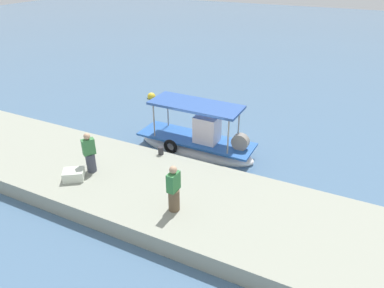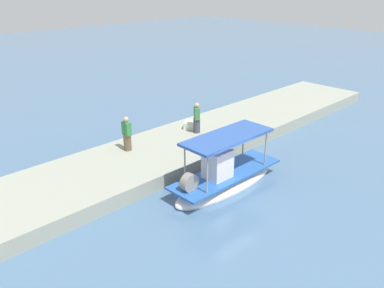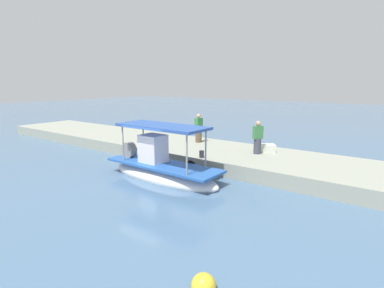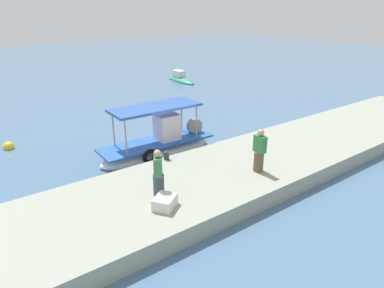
{
  "view_description": "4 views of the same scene",
  "coord_description": "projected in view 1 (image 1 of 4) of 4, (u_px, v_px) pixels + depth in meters",
  "views": [
    {
      "loc": [
        6.04,
        -14.02,
        8.64
      ],
      "look_at": [
        -0.0,
        -1.69,
        1.21
      ],
      "focal_mm": 32.65,
      "sensor_mm": 36.0,
      "label": 1
    },
    {
      "loc": [
        11.99,
        10.33,
        9.01
      ],
      "look_at": [
        -1.04,
        -3.04,
        1.13
      ],
      "focal_mm": 37.59,
      "sensor_mm": 36.0,
      "label": 2
    },
    {
      "loc": [
        -9.66,
        9.87,
        4.44
      ],
      "look_at": [
        -0.09,
        -3.1,
        1.13
      ],
      "focal_mm": 28.42,
      "sensor_mm": 36.0,
      "label": 3
    },
    {
      "loc": [
        -8.48,
        -14.07,
        6.94
      ],
      "look_at": [
        -0.14,
        -2.72,
        1.28
      ],
      "focal_mm": 32.03,
      "sensor_mm": 36.0,
      "label": 4
    }
  ],
  "objects": [
    {
      "name": "fisherman_by_crate",
      "position": [
        174.0,
        191.0,
        12.0
      ],
      "size": [
        0.42,
        0.52,
        1.8
      ],
      "color": "brown",
      "rests_on": "dock_quay"
    },
    {
      "name": "cargo_crate",
      "position": [
        74.0,
        175.0,
        13.98
      ],
      "size": [
        1.02,
        0.98,
        0.4
      ],
      "primitive_type": "cube",
      "rotation": [
        0.0,
        0.0,
        0.6
      ],
      "color": "silver",
      "rests_on": "dock_quay"
    },
    {
      "name": "mooring_bollard",
      "position": [
        161.0,
        151.0,
        15.74
      ],
      "size": [
        0.24,
        0.24,
        0.36
      ],
      "primitive_type": "cylinder",
      "color": "#2D2D33",
      "rests_on": "dock_quay"
    },
    {
      "name": "main_fishing_boat",
      "position": [
        197.0,
        143.0,
        17.24
      ],
      "size": [
        6.09,
        1.92,
        2.88
      ],
      "color": "white",
      "rests_on": "ground_plane"
    },
    {
      "name": "fisherman_near_bollard",
      "position": [
        90.0,
        154.0,
        14.23
      ],
      "size": [
        0.54,
        0.56,
        1.75
      ],
      "color": "#3F4251",
      "rests_on": "dock_quay"
    },
    {
      "name": "dock_quay",
      "position": [
        160.0,
        194.0,
        13.77
      ],
      "size": [
        36.0,
        4.94,
        0.7
      ],
      "primitive_type": "cube",
      "color": "#999D8D",
      "rests_on": "ground_plane"
    },
    {
      "name": "ground_plane",
      "position": [
        207.0,
        151.0,
        17.52
      ],
      "size": [
        120.0,
        120.0,
        0.0
      ],
      "primitive_type": "plane",
      "color": "slate"
    },
    {
      "name": "marker_buoy",
      "position": [
        151.0,
        97.0,
        23.92
      ],
      "size": [
        0.55,
        0.55,
        0.55
      ],
      "color": "yellow",
      "rests_on": "ground_plane"
    }
  ]
}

